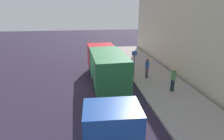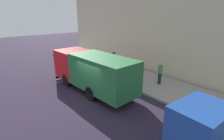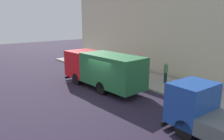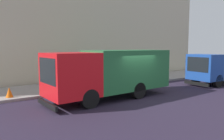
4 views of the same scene
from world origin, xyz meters
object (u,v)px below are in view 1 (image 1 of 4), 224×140
pedestrian_standing (173,79)px  street_sign_post (134,61)px  pedestrian_walking (147,68)px  large_utility_truck (105,64)px  traffic_cone_orange (127,60)px

pedestrian_standing → street_sign_post: bearing=123.2°
street_sign_post → pedestrian_walking: bearing=-20.8°
pedestrian_walking → large_utility_truck: bearing=-14.5°
large_utility_truck → pedestrian_walking: large_utility_truck is taller
large_utility_truck → pedestrian_walking: (3.64, 0.25, -0.53)m
large_utility_truck → street_sign_post: size_ratio=3.30×
large_utility_truck → pedestrian_standing: (4.58, -2.68, -0.51)m
large_utility_truck → traffic_cone_orange: bearing=56.6°
large_utility_truck → pedestrian_walking: bearing=1.2°
pedestrian_walking → traffic_cone_orange: pedestrian_walking is taller
pedestrian_walking → street_sign_post: street_sign_post is taller
pedestrian_standing → street_sign_post: street_sign_post is taller
traffic_cone_orange → pedestrian_walking: bearing=-81.3°
traffic_cone_orange → street_sign_post: size_ratio=0.24×
pedestrian_walking → traffic_cone_orange: (-0.72, 4.68, -0.61)m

